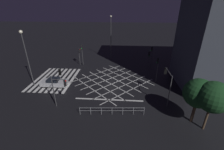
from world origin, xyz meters
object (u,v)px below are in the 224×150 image
Objects in this scene: traffic_light_sw_main at (82,51)px; street_lamp_east at (25,49)px; traffic_light_median_north at (157,65)px; traffic_light_se_main at (57,79)px; traffic_light_sw_cross at (80,53)px; waiting_car at (54,82)px; street_tree_near at (199,93)px; traffic_light_nw_cross at (152,53)px; traffic_light_nw_main at (149,56)px; street_lamp_west at (111,34)px; traffic_light_se_cross at (60,86)px; traffic_light_ne_main at (167,79)px; street_tree_far at (213,97)px.

street_lamp_east is (10.01, -5.78, 3.07)m from traffic_light_sw_main.
traffic_light_sw_main is at bearing -26.63° from traffic_light_median_north.
traffic_light_se_main is 7.65m from street_lamp_east.
waiting_car is (9.81, -1.80, -2.07)m from traffic_light_sw_cross.
traffic_light_nw_cross is at bearing -173.07° from street_tree_near.
street_lamp_west is at bearing -113.89° from traffic_light_nw_main.
traffic_light_median_north is (-7.43, 13.65, 0.33)m from traffic_light_se_cross.
waiting_car is (-0.31, 3.38, -5.71)m from street_lamp_east.
traffic_light_sw_main reaches higher than traffic_light_nw_main.
street_tree_near is at bearing 96.93° from traffic_light_nw_cross.
traffic_light_sw_cross is 20.00m from traffic_light_ne_main.
traffic_light_se_cross is 0.39× the size of street_lamp_west.
street_lamp_east reaches higher than traffic_light_sw_cross.
traffic_light_nw_cross is 12.76m from traffic_light_ne_main.
waiting_car is at bearing 95.25° from street_lamp_east.
traffic_light_nw_cross is 0.98× the size of traffic_light_ne_main.
street_lamp_west reaches higher than street_tree_near.
street_lamp_east is at bearing -30.01° from traffic_light_sw_main.
street_lamp_west is (-4.17, 5.97, 3.01)m from traffic_light_sw_main.
traffic_light_median_north is at bearing -163.28° from street_tree_far.
waiting_car is (9.89, -17.28, -2.52)m from traffic_light_nw_cross.
street_lamp_east is (10.12, -5.18, 3.63)m from traffic_light_sw_cross.
street_lamp_west is (-3.98, -8.91, 3.13)m from traffic_light_nw_cross.
street_tree_near reaches higher than traffic_light_sw_main.
street_lamp_west is at bearing 31.70° from traffic_light_sw_cross.
traffic_light_se_main is at bearing 23.83° from traffic_light_median_north.
traffic_light_median_north is 0.44× the size of street_lamp_west.
traffic_light_median_north is at bearing 97.51° from street_lamp_east.
traffic_light_nw_cross reaches higher than traffic_light_sw_cross.
traffic_light_ne_main reaches higher than traffic_light_sw_cross.
traffic_light_se_main is 0.43× the size of street_lamp_west.
street_lamp_east is 24.94m from street_tree_far.
traffic_light_median_north is 0.83× the size of street_tree_near.
traffic_light_nw_cross is at bearing 0.28° from traffic_light_sw_cross.
traffic_light_nw_cross is at bearing -46.64° from traffic_light_se_main.
traffic_light_se_cross is 0.94× the size of waiting_car.
street_lamp_east reaches higher than traffic_light_ne_main.
traffic_light_median_north is at bearing 36.93° from street_lamp_west.
traffic_light_se_main is (13.80, 0.78, 0.57)m from traffic_light_sw_cross.
traffic_light_se_cross is at bearing 54.82° from street_lamp_east.
traffic_light_nw_main is at bearing 30.92° from waiting_car.
traffic_light_ne_main is 0.50× the size of street_lamp_east.
traffic_light_se_cross is 19.87m from street_lamp_west.
traffic_light_nw_main is 14.50m from traffic_light_sw_main.
traffic_light_nw_main is at bearing -89.00° from traffic_light_median_north.
traffic_light_sw_main is at bearing -88.40° from traffic_light_nw_main.
street_tree_near is at bearing 73.41° from street_lamp_east.
traffic_light_se_cross is at bearing -14.85° from street_lamp_west.
traffic_light_ne_main is 14.08m from traffic_light_se_cross.
street_tree_near is (16.89, 17.55, 1.07)m from traffic_light_sw_cross.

